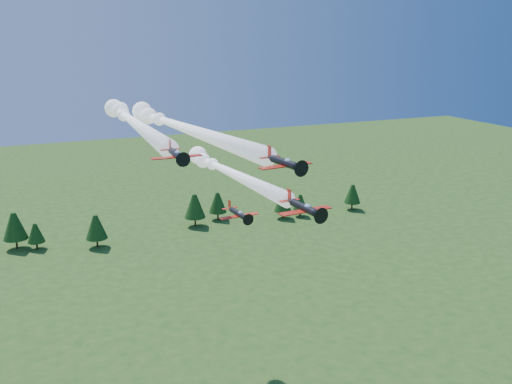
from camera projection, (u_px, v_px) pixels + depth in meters
name	position (u px, v px, depth m)	size (l,w,h in m)	color
plane_lead	(181.00, 127.00, 93.18)	(11.38, 56.04, 3.70)	black
plane_left	(132.00, 121.00, 99.47)	(6.51, 55.77, 3.70)	black
plane_right	(228.00, 171.00, 105.15)	(9.61, 47.36, 3.70)	black
plane_slot	(238.00, 214.00, 86.57)	(6.38, 6.93, 2.24)	black
treeline	(131.00, 218.00, 187.21)	(180.91, 17.80, 11.75)	#382314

